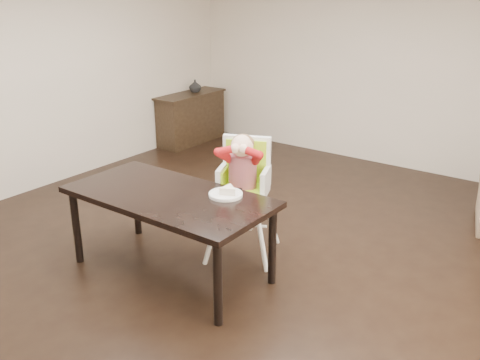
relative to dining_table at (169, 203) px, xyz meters
The scene contains 7 objects.
ground 0.87m from the dining_table, 67.07° to the left, with size 7.00×7.00×0.00m, color black.
room_walls 1.31m from the dining_table, 67.07° to the left, with size 6.02×7.02×2.71m.
dining_table is the anchor object (origin of this frame).
high_chair 0.76m from the dining_table, 66.68° to the left, with size 0.64×0.64×1.18m.
plate 0.51m from the dining_table, 31.11° to the left, with size 0.29×0.29×0.08m.
sideboard 4.12m from the dining_table, 128.62° to the left, with size 0.44×1.26×0.79m.
vase 4.21m from the dining_table, 127.58° to the left, with size 0.19×0.20×0.19m, color #99999E.
Camera 1 is at (2.76, -3.54, 2.45)m, focal length 40.00 mm.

